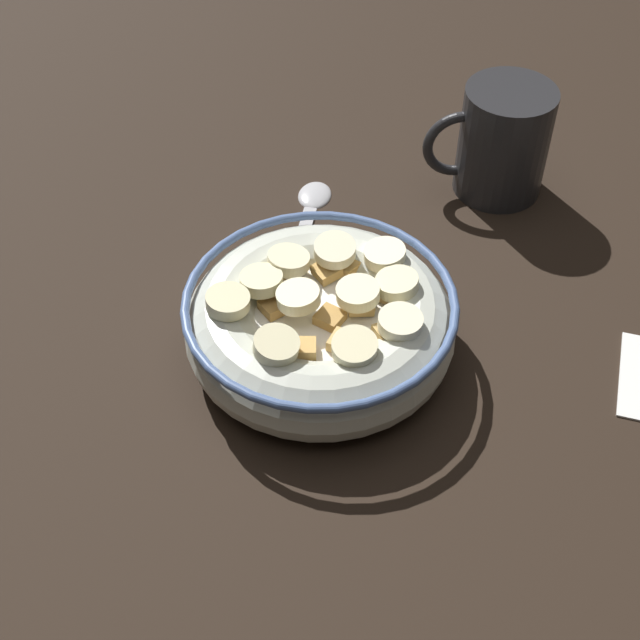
{
  "coord_description": "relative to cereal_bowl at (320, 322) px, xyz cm",
  "views": [
    {
      "loc": [
        4.46,
        39.25,
        44.72
      ],
      "look_at": [
        0.0,
        0.0,
        3.0
      ],
      "focal_mm": 49.97,
      "sensor_mm": 36.0,
      "label": 1
    }
  ],
  "objects": [
    {
      "name": "spoon",
      "position": [
        -0.54,
        -13.55,
        -2.47
      ],
      "size": [
        6.4,
        15.8,
        0.8
      ],
      "color": "#B7B7BC",
      "rests_on": "ground_plane"
    },
    {
      "name": "cereal_bowl",
      "position": [
        0.0,
        0.0,
        0.0
      ],
      "size": [
        17.66,
        17.66,
        6.07
      ],
      "color": "beige",
      "rests_on": "ground_plane"
    },
    {
      "name": "coffee_mug",
      "position": [
        -15.85,
        -15.94,
        1.64
      ],
      "size": [
        9.85,
        6.97,
        8.85
      ],
      "color": "#262628",
      "rests_on": "ground_plane"
    },
    {
      "name": "ground_plane",
      "position": [
        0.02,
        0.01,
        -3.78
      ],
      "size": [
        114.39,
        114.39,
        2.0
      ],
      "primitive_type": "cube",
      "color": "black"
    }
  ]
}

